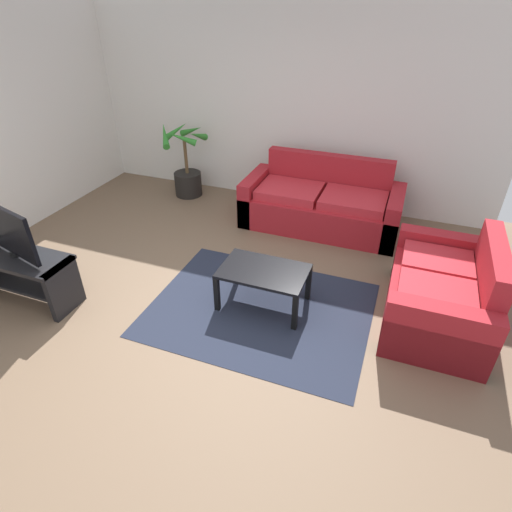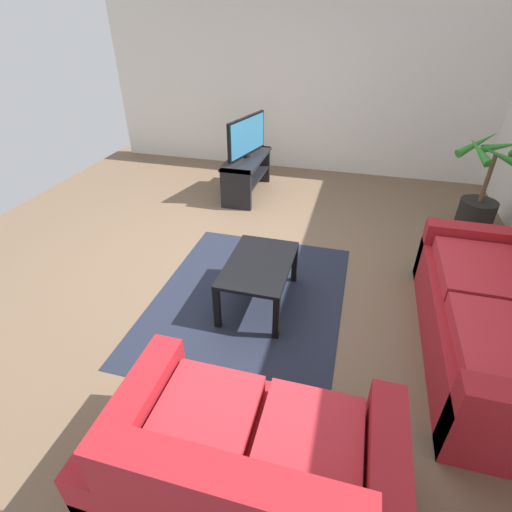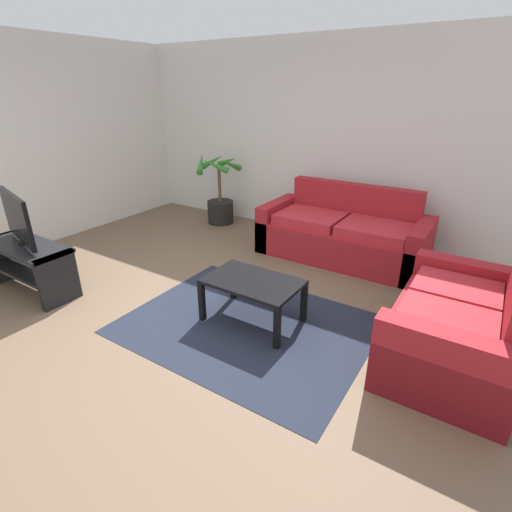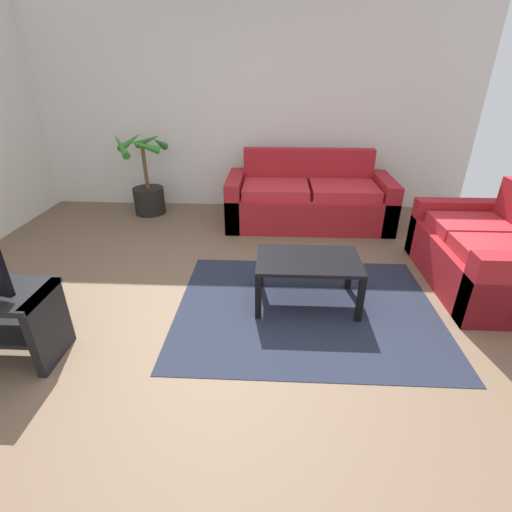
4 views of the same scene
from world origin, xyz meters
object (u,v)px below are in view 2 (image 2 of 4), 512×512
object	(u,v)px
couch_loveseat	(249,471)
potted_palm	(480,199)
couch_main	(499,324)
tv	(247,136)
coffee_table	(259,269)
tv_stand	(247,170)

from	to	relation	value
couch_loveseat	potted_palm	world-z (taller)	potted_palm
couch_loveseat	potted_palm	size ratio (longest dim) A/B	1.31
couch_loveseat	couch_main	bearing A→B (deg)	135.63
tv	potted_palm	distance (m)	2.98
couch_loveseat	coffee_table	world-z (taller)	couch_loveseat
couch_loveseat	tv	distance (m)	4.21
couch_loveseat	potted_palm	xyz separation A→B (m)	(-3.72, 1.75, 0.09)
couch_main	potted_palm	xyz separation A→B (m)	(-2.19, 0.26, 0.09)
couch_main	couch_loveseat	distance (m)	2.14
tv	potted_palm	bearing A→B (deg)	84.38
couch_main	coffee_table	world-z (taller)	couch_main
couch_main	couch_loveseat	size ratio (longest dim) A/B	1.42
couch_loveseat	tv	world-z (taller)	tv
couch_loveseat	tv_stand	size ratio (longest dim) A/B	1.33
tv	coffee_table	xyz separation A→B (m)	(2.33, 0.79, -0.46)
coffee_table	tv	bearing A→B (deg)	-161.31
tv	coffee_table	size ratio (longest dim) A/B	1.01
tv_stand	tv	world-z (taller)	tv
couch_loveseat	tv_stand	distance (m)	4.18
tv	potted_palm	xyz separation A→B (m)	(0.29, 2.94, -0.44)
couch_main	tv_stand	xyz separation A→B (m)	(-2.48, -2.68, 0.05)
couch_loveseat	tv	size ratio (longest dim) A/B	1.67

